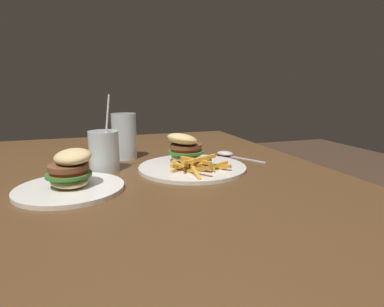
% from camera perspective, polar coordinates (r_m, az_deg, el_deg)
% --- Properties ---
extents(dining_table, '(1.38, 1.02, 0.76)m').
position_cam_1_polar(dining_table, '(0.94, -7.71, -12.56)').
color(dining_table, brown).
rests_on(dining_table, ground_plane).
extents(meal_plate_near, '(0.31, 0.31, 0.11)m').
position_cam_1_polar(meal_plate_near, '(0.93, -0.52, -0.92)').
color(meal_plate_near, white).
rests_on(meal_plate_near, dining_table).
extents(beer_glass, '(0.08, 0.08, 0.15)m').
position_cam_1_polar(beer_glass, '(1.06, -11.95, 2.86)').
color(beer_glass, silver).
rests_on(beer_glass, dining_table).
extents(juice_glass, '(0.08, 0.08, 0.21)m').
position_cam_1_polar(juice_glass, '(0.92, -15.35, 0.28)').
color(juice_glass, silver).
rests_on(juice_glass, dining_table).
extents(spoon, '(0.17, 0.11, 0.02)m').
position_cam_1_polar(spoon, '(1.09, 6.20, -0.07)').
color(spoon, silver).
rests_on(spoon, dining_table).
extents(meal_plate_far, '(0.24, 0.24, 0.10)m').
position_cam_1_polar(meal_plate_far, '(0.78, -20.83, -4.10)').
color(meal_plate_far, white).
rests_on(meal_plate_far, dining_table).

